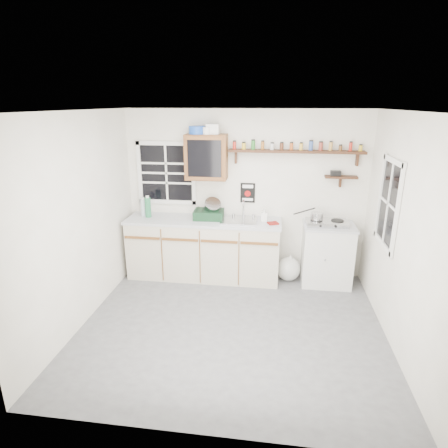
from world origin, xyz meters
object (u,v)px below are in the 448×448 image
object	(u,v)px
upper_cabinet	(206,157)
spice_shelf	(295,150)
main_cabinet	(204,248)
hotplate	(327,223)
right_cabinet	(327,254)
dish_rack	(210,212)

from	to	relation	value
upper_cabinet	spice_shelf	xyz separation A→B (m)	(1.27, 0.07, 0.11)
main_cabinet	hotplate	xyz separation A→B (m)	(1.79, 0.01, 0.49)
right_cabinet	main_cabinet	bearing A→B (deg)	-179.21
right_cabinet	hotplate	xyz separation A→B (m)	(-0.04, -0.02, 0.49)
dish_rack	spice_shelf	bearing A→B (deg)	4.67
right_cabinet	spice_shelf	size ratio (longest dim) A/B	0.48
upper_cabinet	hotplate	bearing A→B (deg)	-4.50
right_cabinet	dish_rack	bearing A→B (deg)	178.81
main_cabinet	right_cabinet	distance (m)	1.84
upper_cabinet	spice_shelf	size ratio (longest dim) A/B	0.34
hotplate	right_cabinet	bearing A→B (deg)	21.68
dish_rack	hotplate	bearing A→B (deg)	-4.35
upper_cabinet	main_cabinet	bearing A→B (deg)	-103.68
spice_shelf	hotplate	xyz separation A→B (m)	(0.49, -0.21, -0.98)
main_cabinet	right_cabinet	size ratio (longest dim) A/B	2.54
right_cabinet	spice_shelf	xyz separation A→B (m)	(-0.53, 0.19, 1.48)
right_cabinet	upper_cabinet	size ratio (longest dim) A/B	1.40
right_cabinet	dish_rack	world-z (taller)	dish_rack
main_cabinet	upper_cabinet	world-z (taller)	upper_cabinet
spice_shelf	main_cabinet	bearing A→B (deg)	-170.70
main_cabinet	dish_rack	bearing A→B (deg)	34.09
spice_shelf	hotplate	size ratio (longest dim) A/B	3.21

